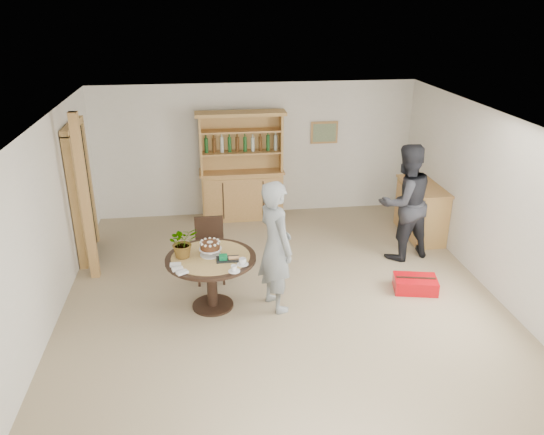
{
  "coord_description": "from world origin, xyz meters",
  "views": [
    {
      "loc": [
        -0.98,
        -6.18,
        3.92
      ],
      "look_at": [
        -0.08,
        0.64,
        1.05
      ],
      "focal_mm": 35.0,
      "sensor_mm": 36.0,
      "label": 1
    }
  ],
  "objects_px": {
    "sideboard": "(421,210)",
    "hutch": "(242,183)",
    "dining_table": "(211,267)",
    "red_suitcase": "(415,284)",
    "teen_boy": "(276,246)",
    "adult_person": "(405,202)",
    "dining_chair": "(210,245)"
  },
  "relations": [
    {
      "from": "dining_table",
      "to": "sideboard",
      "type": "bearing_deg",
      "value": 26.99
    },
    {
      "from": "dining_chair",
      "to": "adult_person",
      "type": "height_order",
      "value": "adult_person"
    },
    {
      "from": "sideboard",
      "to": "teen_boy",
      "type": "distance_m",
      "value": 3.5
    },
    {
      "from": "hutch",
      "to": "teen_boy",
      "type": "xyz_separation_m",
      "value": [
        0.19,
        -3.23,
        0.21
      ]
    },
    {
      "from": "teen_boy",
      "to": "sideboard",
      "type": "bearing_deg",
      "value": -75.91
    },
    {
      "from": "teen_boy",
      "to": "red_suitcase",
      "type": "relative_size",
      "value": 2.69
    },
    {
      "from": "teen_boy",
      "to": "adult_person",
      "type": "xyz_separation_m",
      "value": [
        2.22,
        1.23,
        0.04
      ]
    },
    {
      "from": "dining_chair",
      "to": "red_suitcase",
      "type": "xyz_separation_m",
      "value": [
        2.9,
        -0.79,
        -0.43
      ]
    },
    {
      "from": "dining_table",
      "to": "adult_person",
      "type": "distance_m",
      "value": 3.29
    },
    {
      "from": "red_suitcase",
      "to": "teen_boy",
      "type": "bearing_deg",
      "value": -163.66
    },
    {
      "from": "dining_chair",
      "to": "teen_boy",
      "type": "distance_m",
      "value": 1.31
    },
    {
      "from": "hutch",
      "to": "red_suitcase",
      "type": "distance_m",
      "value": 3.86
    },
    {
      "from": "teen_boy",
      "to": "adult_person",
      "type": "height_order",
      "value": "adult_person"
    },
    {
      "from": "dining_table",
      "to": "red_suitcase",
      "type": "bearing_deg",
      "value": 0.8
    },
    {
      "from": "dining_chair",
      "to": "dining_table",
      "type": "bearing_deg",
      "value": -90.1
    },
    {
      "from": "teen_boy",
      "to": "red_suitcase",
      "type": "height_order",
      "value": "teen_boy"
    },
    {
      "from": "dining_table",
      "to": "dining_chair",
      "type": "height_order",
      "value": "dining_chair"
    },
    {
      "from": "dining_table",
      "to": "teen_boy",
      "type": "bearing_deg",
      "value": -6.71
    },
    {
      "from": "sideboard",
      "to": "hutch",
      "type": "bearing_deg",
      "value": 157.79
    },
    {
      "from": "teen_boy",
      "to": "red_suitcase",
      "type": "bearing_deg",
      "value": -106.85
    },
    {
      "from": "teen_boy",
      "to": "hutch",
      "type": "bearing_deg",
      "value": -17.42
    },
    {
      "from": "hutch",
      "to": "red_suitcase",
      "type": "bearing_deg",
      "value": -54.01
    },
    {
      "from": "dining_chair",
      "to": "teen_boy",
      "type": "bearing_deg",
      "value": -47.66
    },
    {
      "from": "hutch",
      "to": "dining_table",
      "type": "bearing_deg",
      "value": -101.95
    },
    {
      "from": "teen_boy",
      "to": "dining_table",
      "type": "bearing_deg",
      "value": 62.53
    },
    {
      "from": "adult_person",
      "to": "red_suitcase",
      "type": "relative_size",
      "value": 2.8
    },
    {
      "from": "hutch",
      "to": "red_suitcase",
      "type": "relative_size",
      "value": 3.04
    },
    {
      "from": "sideboard",
      "to": "teen_boy",
      "type": "bearing_deg",
      "value": -145.15
    },
    {
      "from": "sideboard",
      "to": "dining_table",
      "type": "bearing_deg",
      "value": -153.01
    },
    {
      "from": "dining_chair",
      "to": "teen_boy",
      "type": "height_order",
      "value": "teen_boy"
    },
    {
      "from": "dining_table",
      "to": "red_suitcase",
      "type": "xyz_separation_m",
      "value": [
        2.9,
        0.04,
        -0.5
      ]
    },
    {
      "from": "sideboard",
      "to": "red_suitcase",
      "type": "xyz_separation_m",
      "value": [
        -0.8,
        -1.85,
        -0.37
      ]
    }
  ]
}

